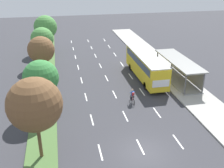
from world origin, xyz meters
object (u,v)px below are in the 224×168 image
object	(u,v)px
cyclist	(133,97)
median_tree_third	(41,50)
bus	(146,64)
bus_shelter	(180,68)
median_tree_fifth	(45,27)
median_tree_second	(41,78)
median_tree_fourth	(42,39)
median_tree_nearest	(35,105)

from	to	relation	value
cyclist	median_tree_third	bearing A→B (deg)	143.60
bus	bus_shelter	bearing A→B (deg)	-20.89
bus	median_tree_fifth	xyz separation A→B (m)	(-13.43, 15.50, 2.51)
bus_shelter	median_tree_second	size ratio (longest dim) A/B	1.76
median_tree_fourth	bus_shelter	bearing A→B (deg)	-28.34
bus_shelter	median_tree_third	bearing A→B (deg)	172.56
median_tree_second	median_tree_fifth	xyz separation A→B (m)	(0.03, 22.19, 0.59)
cyclist	median_tree_fourth	xyz separation A→B (m)	(-10.05, 14.69, 3.53)
bus_shelter	cyclist	size ratio (longest dim) A/B	5.52
median_tree_nearest	median_tree_fifth	xyz separation A→B (m)	(0.09, 29.59, -0.29)
median_tree_third	median_tree_fourth	xyz separation A→B (m)	(-0.15, 7.40, -0.43)
bus_shelter	median_tree_fifth	world-z (taller)	median_tree_fifth
cyclist	median_tree_fifth	distance (m)	24.42
median_tree_third	median_tree_fifth	xyz separation A→B (m)	(0.19, 14.79, -0.17)
cyclist	median_tree_second	bearing A→B (deg)	-179.41
median_tree_third	median_tree_fifth	distance (m)	14.80
cyclist	median_tree_second	size ratio (longest dim) A/B	0.32
bus	median_tree_second	size ratio (longest dim) A/B	1.98
median_tree_fourth	median_tree_fifth	xyz separation A→B (m)	(0.34, 7.40, 0.25)
cyclist	median_tree_fifth	world-z (taller)	median_tree_fifth
median_tree_third	median_tree_second	bearing A→B (deg)	-88.74
median_tree_nearest	median_tree_fourth	world-z (taller)	median_tree_nearest
median_tree_nearest	median_tree_fifth	bearing A→B (deg)	89.82
median_tree_fifth	median_tree_second	bearing A→B (deg)	-90.07
cyclist	median_tree_nearest	distance (m)	12.99
bus	median_tree_fourth	bearing A→B (deg)	149.53
median_tree_fifth	median_tree_third	bearing A→B (deg)	-90.74
median_tree_second	median_tree_fourth	bearing A→B (deg)	91.21
median_tree_fourth	median_tree_fifth	bearing A→B (deg)	87.37
bus	median_tree_second	distance (m)	15.15
median_tree_nearest	median_tree_fourth	bearing A→B (deg)	90.64
bus_shelter	bus	size ratio (longest dim) A/B	0.89
bus_shelter	bus	distance (m)	4.58
median_tree_third	cyclist	bearing A→B (deg)	-36.40
bus	median_tree_second	bearing A→B (deg)	-153.56
median_tree_fifth	cyclist	bearing A→B (deg)	-66.28
median_tree_third	median_tree_fifth	bearing A→B (deg)	89.26
median_tree_nearest	median_tree_fifth	distance (m)	29.59
bus_shelter	median_tree_nearest	distance (m)	21.93
bus_shelter	median_tree_fifth	size ratio (longest dim) A/B	1.55
median_tree_second	bus_shelter	bearing A→B (deg)	15.92
bus_shelter	median_tree_fifth	distance (m)	24.79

